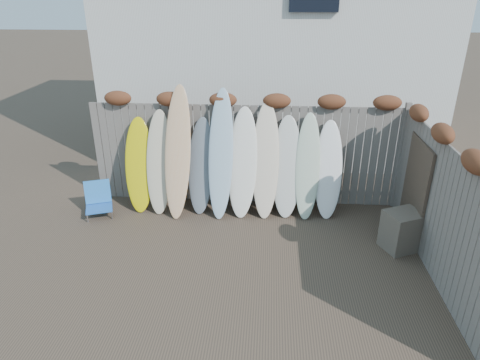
# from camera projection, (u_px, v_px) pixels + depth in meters

# --- Properties ---
(ground) EXTENTS (80.00, 80.00, 0.00)m
(ground) POSITION_uv_depth(u_px,v_px,m) (235.00, 270.00, 6.63)
(ground) COLOR #493A2D
(back_fence) EXTENTS (6.05, 0.28, 2.24)m
(back_fence) POSITION_uv_depth(u_px,v_px,m) (247.00, 146.00, 8.32)
(back_fence) COLOR slate
(back_fence) RESTS_ON ground
(right_fence) EXTENTS (0.28, 4.40, 2.24)m
(right_fence) POSITION_uv_depth(u_px,v_px,m) (441.00, 204.00, 6.20)
(right_fence) COLOR slate
(right_fence) RESTS_ON ground
(house) EXTENTS (8.50, 5.50, 6.33)m
(house) POSITION_uv_depth(u_px,v_px,m) (273.00, 21.00, 11.19)
(house) COLOR silver
(house) RESTS_ON ground
(beach_chair) EXTENTS (0.63, 0.65, 0.64)m
(beach_chair) POSITION_uv_depth(u_px,v_px,m) (98.00, 200.00, 8.18)
(beach_chair) COLOR blue
(beach_chair) RESTS_ON ground
(wooden_crate) EXTENTS (0.72, 0.67, 0.67)m
(wooden_crate) POSITION_uv_depth(u_px,v_px,m) (402.00, 231.00, 7.07)
(wooden_crate) COLOR #63584A
(wooden_crate) RESTS_ON ground
(lattice_panel) EXTENTS (0.08, 1.16, 1.74)m
(lattice_panel) POSITION_uv_depth(u_px,v_px,m) (415.00, 191.00, 7.24)
(lattice_panel) COLOR #30281D
(lattice_panel) RESTS_ON ground
(surfboard_0) EXTENTS (0.58, 0.68, 1.78)m
(surfboard_0) POSITION_uv_depth(u_px,v_px,m) (139.00, 165.00, 8.21)
(surfboard_0) COLOR #D9C906
(surfboard_0) RESTS_ON ground
(surfboard_1) EXTENTS (0.50, 0.69, 1.93)m
(surfboard_1) POSITION_uv_depth(u_px,v_px,m) (159.00, 162.00, 8.14)
(surfboard_1) COLOR beige
(surfboard_1) RESTS_ON ground
(surfboard_2) EXTENTS (0.56, 0.88, 2.41)m
(surfboard_2) POSITION_uv_depth(u_px,v_px,m) (178.00, 153.00, 7.94)
(surfboard_2) COLOR #FFB78F
(surfboard_2) RESTS_ON ground
(surfboard_3) EXTENTS (0.54, 0.68, 1.80)m
(surfboard_3) POSITION_uv_depth(u_px,v_px,m) (201.00, 166.00, 8.15)
(surfboard_3) COLOR slate
(surfboard_3) RESTS_ON ground
(surfboard_4) EXTENTS (0.50, 0.85, 2.35)m
(surfboard_4) POSITION_uv_depth(u_px,v_px,m) (221.00, 154.00, 7.94)
(surfboard_4) COLOR #A5C6DE
(surfboard_4) RESTS_ON ground
(surfboard_5) EXTENTS (0.60, 0.75, 2.02)m
(surfboard_5) POSITION_uv_depth(u_px,v_px,m) (243.00, 163.00, 8.00)
(surfboard_5) COLOR white
(surfboard_5) RESTS_ON ground
(surfboard_6) EXTENTS (0.50, 0.74, 2.11)m
(surfboard_6) POSITION_uv_depth(u_px,v_px,m) (266.00, 161.00, 7.97)
(surfboard_6) COLOR beige
(surfboard_6) RESTS_ON ground
(surfboard_7) EXTENTS (0.55, 0.67, 1.87)m
(surfboard_7) POSITION_uv_depth(u_px,v_px,m) (287.00, 167.00, 8.01)
(surfboard_7) COLOR silver
(surfboard_7) RESTS_ON ground
(surfboard_8) EXTENTS (0.49, 0.71, 1.93)m
(surfboard_8) POSITION_uv_depth(u_px,v_px,m) (308.00, 167.00, 7.95)
(surfboard_8) COLOR silver
(surfboard_8) RESTS_ON ground
(surfboard_9) EXTENTS (0.51, 0.65, 1.79)m
(surfboard_9) POSITION_uv_depth(u_px,v_px,m) (328.00, 170.00, 7.98)
(surfboard_9) COLOR white
(surfboard_9) RESTS_ON ground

